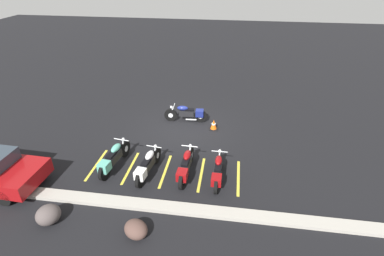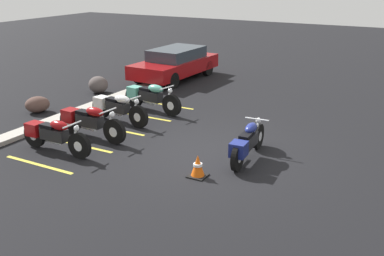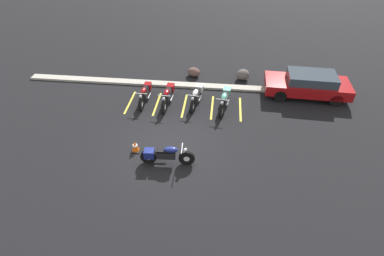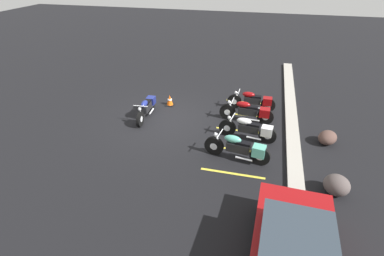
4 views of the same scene
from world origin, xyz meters
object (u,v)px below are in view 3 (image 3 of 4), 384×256
Objects in this scene: motorcycle_navy_featured at (165,155)px; parked_bike_1 at (168,95)px; parked_bike_2 at (197,95)px; parked_bike_0 at (145,93)px; traffic_cone at (135,146)px; landscape_rock_0 at (194,72)px; parked_bike_3 at (225,99)px; landscape_rock_1 at (243,75)px; car_red at (308,84)px.

motorcycle_navy_featured is 0.95× the size of parked_bike_1.
parked_bike_1 is at bearing -75.60° from parked_bike_2.
parked_bike_0 is at bearing -92.10° from parked_bike_1.
traffic_cone is at bearing 153.05° from motorcycle_navy_featured.
motorcycle_navy_featured is 1.51m from traffic_cone.
motorcycle_navy_featured is 2.81× the size of landscape_rock_0.
parked_bike_3 is at bearing 59.15° from motorcycle_navy_featured.
motorcycle_navy_featured is 1.00× the size of parked_bike_0.
parked_bike_3 is at bearing -108.51° from landscape_rock_1.
landscape_rock_0 is (-0.43, 2.84, -0.21)m from parked_bike_2.
traffic_cone is at bearing 36.11° from car_red.
parked_bike_2 is 0.96× the size of parked_bike_3.
parked_bike_2 is at bearing 60.85° from traffic_cone.
parked_bike_1 reaches higher than traffic_cone.
parked_bike_1 is 3.03× the size of landscape_rock_1.
parked_bike_1 is 0.52× the size of car_red.
landscape_rock_1 is at bearing 55.28° from traffic_cone.
motorcycle_navy_featured is at bearing -114.10° from landscape_rock_1.
parked_bike_2 is 3.65m from landscape_rock_1.
parked_bike_0 is 8.48m from car_red.
parked_bike_3 is at bearing 22.61° from car_red.
parked_bike_3 is (2.25, 4.29, 0.03)m from motorcycle_navy_featured.
parked_bike_1 is 0.99× the size of parked_bike_3.
parked_bike_1 is at bearing 85.81° from parked_bike_0.
car_red is 6.34m from landscape_rock_0.
motorcycle_navy_featured is 4.85m from parked_bike_3.
car_red is 8.59× the size of traffic_cone.
motorcycle_navy_featured is at bearing 22.76° from parked_bike_0.
landscape_rock_1 is at bearing 62.74° from motorcycle_navy_featured.
parked_bike_3 is at bearing 91.38° from parked_bike_1.
parked_bike_3 is at bearing 88.69° from parked_bike_2.
parked_bike_3 is at bearing 45.60° from traffic_cone.
landscape_rock_1 reaches higher than traffic_cone.
parked_bike_0 reaches higher than motorcycle_navy_featured.
landscape_rock_0 is at bearing -163.51° from parked_bike_2.
parked_bike_3 is 2.99× the size of landscape_rock_0.
parked_bike_3 is 0.53× the size of car_red.
motorcycle_navy_featured is 4.25× the size of traffic_cone.
car_red reaches higher than parked_bike_1.
parked_bike_2 is at bearing -131.59° from landscape_rock_1.
car_red is at bearing 33.70° from traffic_cone.
motorcycle_navy_featured is at bearing 10.66° from parked_bike_1.
parked_bike_1 is at bearing -143.15° from landscape_rock_1.
parked_bike_0 is 0.50× the size of car_red.
car_red reaches higher than motorcycle_navy_featured.
parked_bike_3 is 3.12m from landscape_rock_1.
car_red is (4.29, 1.58, 0.20)m from parked_bike_3.
motorcycle_navy_featured is 4.40m from parked_bike_1.
parked_bike_0 reaches higher than landscape_rock_0.
parked_bike_0 is at bearing -83.87° from parked_bike_3.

